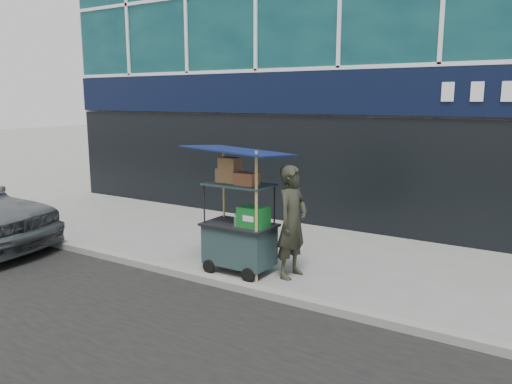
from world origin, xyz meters
The scene contains 4 objects.
ground centered at (0.00, 0.00, 0.00)m, with size 80.00×80.00×0.00m, color slate.
curb centered at (0.00, -0.20, 0.06)m, with size 80.00×0.18×0.12m, color gray.
vendor_cart centered at (-0.18, 0.50, 0.72)m, with size 1.53×1.08×2.06m.
vendor_man centered at (0.63, 0.75, 0.89)m, with size 0.65×0.42×1.77m, color #282A1F.
Camera 1 is at (4.17, -5.95, 2.78)m, focal length 35.00 mm.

